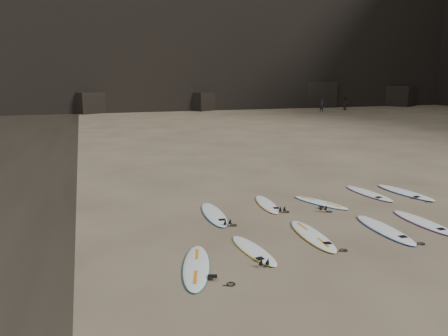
% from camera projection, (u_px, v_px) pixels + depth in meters
% --- Properties ---
extents(ground, '(240.00, 240.00, 0.00)m').
position_uv_depth(ground, '(332.00, 235.00, 12.47)').
color(ground, '#897559').
rests_on(ground, ground).
extents(surfboard_0, '(1.31, 2.65, 0.09)m').
position_uv_depth(surfboard_0, '(196.00, 266.00, 10.34)').
color(surfboard_0, white).
rests_on(surfboard_0, ground).
extents(surfboard_1, '(0.78, 2.26, 0.08)m').
position_uv_depth(surfboard_1, '(253.00, 250.00, 11.33)').
color(surfboard_1, white).
rests_on(surfboard_1, ground).
extents(surfboard_2, '(0.78, 2.64, 0.09)m').
position_uv_depth(surfboard_2, '(312.00, 235.00, 12.34)').
color(surfboard_2, white).
rests_on(surfboard_2, ground).
extents(surfboard_3, '(0.75, 2.71, 0.10)m').
position_uv_depth(surfboard_3, '(384.00, 229.00, 12.83)').
color(surfboard_3, white).
rests_on(surfboard_3, ground).
extents(surfboard_4, '(0.66, 2.56, 0.09)m').
position_uv_depth(surfboard_4, '(424.00, 222.00, 13.42)').
color(surfboard_4, white).
rests_on(surfboard_4, ground).
extents(surfboard_5, '(0.79, 2.64, 0.09)m').
position_uv_depth(surfboard_5, '(214.00, 214.00, 14.23)').
color(surfboard_5, white).
rests_on(surfboard_5, ground).
extents(surfboard_6, '(0.81, 2.29, 0.08)m').
position_uv_depth(surfboard_6, '(267.00, 204.00, 15.35)').
color(surfboard_6, white).
rests_on(surfboard_6, ground).
extents(surfboard_7, '(1.43, 2.28, 0.08)m').
position_uv_depth(surfboard_7, '(320.00, 202.00, 15.54)').
color(surfboard_7, white).
rests_on(surfboard_7, ground).
extents(surfboard_8, '(0.83, 2.55, 0.09)m').
position_uv_depth(surfboard_8, '(368.00, 193.00, 16.74)').
color(surfboard_8, white).
rests_on(surfboard_8, ground).
extents(surfboard_9, '(1.01, 2.77, 0.10)m').
position_uv_depth(surfboard_9, '(405.00, 192.00, 16.85)').
color(surfboard_9, white).
rests_on(surfboard_9, ground).
extents(person_a, '(0.67, 0.70, 1.62)m').
position_uv_depth(person_a, '(322.00, 105.00, 53.95)').
color(person_a, black).
rests_on(person_a, ground).
extents(person_b, '(0.75, 0.91, 1.72)m').
position_uv_depth(person_b, '(346.00, 103.00, 56.79)').
color(person_b, black).
rests_on(person_b, ground).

